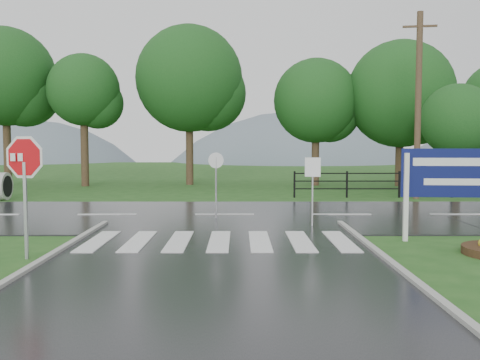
{
  "coord_description": "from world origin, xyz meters",
  "views": [
    {
      "loc": [
        0.48,
        -8.06,
        2.48
      ],
      "look_at": [
        0.51,
        6.0,
        1.5
      ],
      "focal_mm": 40.0,
      "sensor_mm": 36.0,
      "label": 1
    }
  ],
  "objects": [
    {
      "name": "fence_west",
      "position": [
        7.75,
        16.0,
        0.72
      ],
      "size": [
        9.58,
        0.08,
        1.2
      ],
      "color": "black",
      "rests_on": "ground"
    },
    {
      "name": "reg_sign_small",
      "position": [
        2.63,
        7.42,
        1.46
      ],
      "size": [
        0.45,
        0.14,
        2.06
      ],
      "color": "#939399",
      "rests_on": "ground"
    },
    {
      "name": "estate_billboard",
      "position": [
        5.92,
        5.3,
        1.61
      ],
      "size": [
        2.67,
        0.26,
        2.34
      ],
      "color": "silver",
      "rests_on": "ground"
    },
    {
      "name": "ground",
      "position": [
        0.0,
        0.0,
        0.0
      ],
      "size": [
        120.0,
        120.0,
        0.0
      ],
      "primitive_type": "plane",
      "color": "#23511B",
      "rests_on": "ground"
    },
    {
      "name": "treeline",
      "position": [
        1.0,
        24.0,
        0.0
      ],
      "size": [
        83.2,
        5.2,
        10.0
      ],
      "color": "#154317",
      "rests_on": "ground"
    },
    {
      "name": "utility_pole_east",
      "position": [
        8.35,
        15.5,
        4.15
      ],
      "size": [
        1.45,
        0.32,
        8.16
      ],
      "color": "#473523",
      "rests_on": "ground"
    },
    {
      "name": "reg_sign_round",
      "position": [
        -0.25,
        9.07,
        1.38
      ],
      "size": [
        0.49,
        0.17,
        2.17
      ],
      "color": "#939399",
      "rests_on": "ground"
    },
    {
      "name": "crosswalk",
      "position": [
        0.0,
        5.0,
        0.06
      ],
      "size": [
        6.5,
        2.8,
        0.02
      ],
      "color": "silver",
      "rests_on": "ground"
    },
    {
      "name": "hills",
      "position": [
        3.49,
        65.0,
        -15.54
      ],
      "size": [
        102.0,
        48.0,
        48.0
      ],
      "color": "slate",
      "rests_on": "ground"
    },
    {
      "name": "entrance_tree_left",
      "position": [
        10.92,
        17.5,
        3.54
      ],
      "size": [
        3.47,
        3.47,
        5.3
      ],
      "color": "#3D2B1C",
      "rests_on": "ground"
    },
    {
      "name": "main_road",
      "position": [
        0.0,
        10.0,
        0.0
      ],
      "size": [
        90.0,
        8.0,
        0.04
      ],
      "primitive_type": "cube",
      "color": "black",
      "rests_on": "ground"
    },
    {
      "name": "stop_sign",
      "position": [
        -4.05,
        3.23,
        1.94
      ],
      "size": [
        1.21,
        0.35,
        2.8
      ],
      "color": "#939399",
      "rests_on": "ground"
    }
  ]
}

